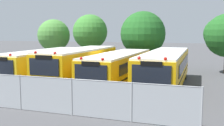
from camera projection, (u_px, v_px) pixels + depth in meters
ground_plane at (101, 83)px, 20.21m from camera, size 160.00×160.00×0.00m
school_bus_0 at (44, 63)px, 21.48m from camera, size 2.62×10.10×2.57m
school_bus_1 at (80, 64)px, 20.30m from camera, size 2.72×10.03×2.78m
school_bus_2 at (119, 67)px, 19.31m from camera, size 2.76×10.36×2.52m
school_bus_3 at (166, 68)px, 18.45m from camera, size 2.63×11.39×2.69m
tree_0 at (55, 36)px, 30.83m from camera, size 3.80×3.80×5.46m
tree_1 at (91, 32)px, 29.50m from camera, size 3.93×3.93×5.94m
tree_2 at (142, 34)px, 27.01m from camera, size 4.66×4.66×6.09m
chainlink_fence at (45, 94)px, 12.66m from camera, size 14.56×0.07×1.78m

